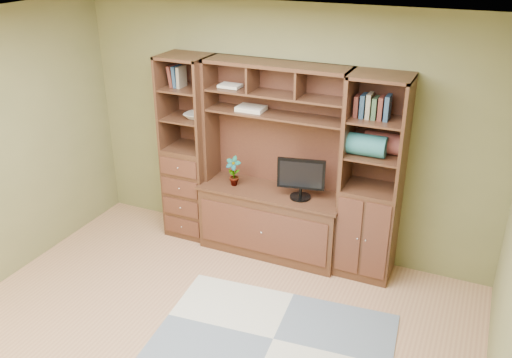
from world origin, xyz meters
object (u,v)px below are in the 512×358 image
at_px(center_hutch, 272,165).
at_px(right_tower, 372,180).
at_px(monitor, 301,171).
at_px(left_tower, 189,149).

bearing_deg(center_hutch, right_tower, 2.23).
bearing_deg(monitor, left_tower, 165.25).
relative_size(center_hutch, monitor, 3.49).
bearing_deg(center_hutch, monitor, -6.01).
xyz_separation_m(left_tower, monitor, (1.33, -0.07, -0.00)).
bearing_deg(right_tower, monitor, -173.82).
distance_m(center_hutch, left_tower, 1.00).
height_order(center_hutch, monitor, center_hutch).
xyz_separation_m(center_hutch, monitor, (0.33, -0.03, -0.00)).
bearing_deg(right_tower, left_tower, 180.00).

